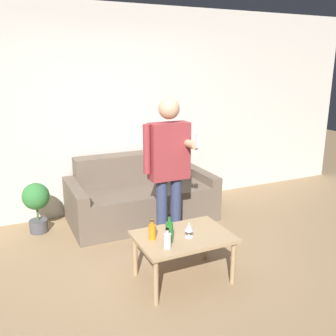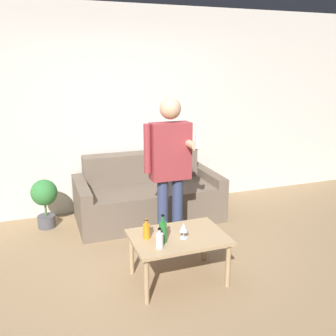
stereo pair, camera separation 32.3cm
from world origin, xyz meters
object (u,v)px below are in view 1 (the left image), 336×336
(bottle_orange, at_px, (152,231))
(couch, at_px, (141,196))
(coffee_table, at_px, (183,241))
(person_standing_front, at_px, (169,163))

(bottle_orange, bearing_deg, couch, 73.21)
(couch, relative_size, coffee_table, 2.11)
(couch, bearing_deg, person_standing_front, -90.85)
(couch, relative_size, person_standing_front, 1.12)
(couch, xyz_separation_m, bottle_orange, (-0.45, -1.49, 0.23))
(couch, xyz_separation_m, person_standing_front, (-0.01, -0.90, 0.67))
(coffee_table, distance_m, person_standing_front, 0.87)
(person_standing_front, bearing_deg, bottle_orange, -126.41)
(bottle_orange, height_order, person_standing_front, person_standing_front)
(coffee_table, xyz_separation_m, person_standing_front, (0.15, 0.64, 0.57))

